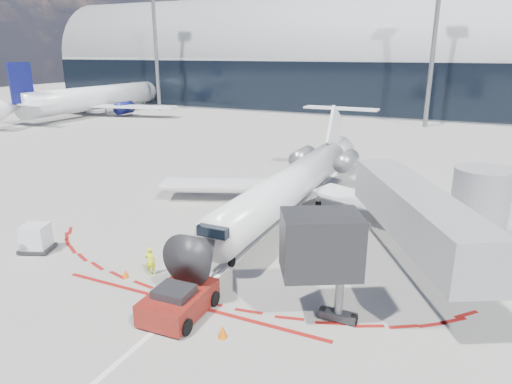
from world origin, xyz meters
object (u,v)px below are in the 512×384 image
at_px(regional_jet, 295,182).
at_px(pushback_tug, 179,301).
at_px(uld_container, 36,238).
at_px(ramp_worker, 150,261).

distance_m(regional_jet, pushback_tug, 15.05).
height_order(regional_jet, uld_container, regional_jet).
relative_size(pushback_tug, ramp_worker, 3.67).
xyz_separation_m(regional_jet, uld_container, (-11.25, -12.80, -1.45)).
bearing_deg(uld_container, regional_jet, 27.25).
height_order(regional_jet, ramp_worker, regional_jet).
bearing_deg(pushback_tug, ramp_worker, 141.80).
distance_m(ramp_worker, uld_container, 7.88).
xyz_separation_m(regional_jet, ramp_worker, (-3.39, -12.42, -1.47)).
bearing_deg(ramp_worker, regional_jet, -129.94).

